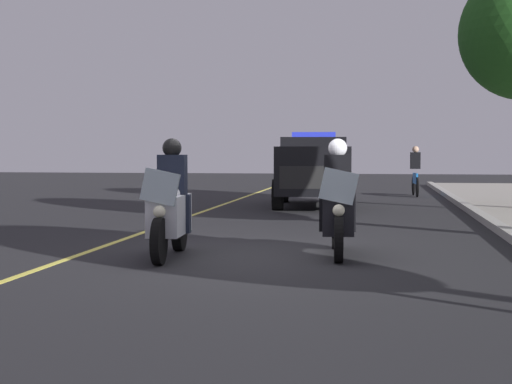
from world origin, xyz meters
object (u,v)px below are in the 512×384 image
Objects in this scene: police_motorcycle_lead_left at (170,209)px; cyclist_background at (415,171)px; police_motorcycle_lead_right at (338,208)px; police_suv at (314,168)px.

cyclist_background is (-15.78, 4.21, 0.14)m from police_motorcycle_lead_left.
police_motorcycle_lead_left is 1.00× the size of police_motorcycle_lead_right.
police_motorcycle_lead_right is (-0.60, 2.38, 0.00)m from police_motorcycle_lead_left.
police_motorcycle_lead_right is at bearing -6.88° from cyclist_background.
police_motorcycle_lead_right is 10.04m from police_suv.
police_motorcycle_lead_right is 0.43× the size of police_suv.
police_motorcycle_lead_right is at bearing 6.74° from police_suv.
police_motorcycle_lead_right reaches higher than cyclist_background.
police_suv is at bearing -173.26° from police_motorcycle_lead_right.
police_suv is 2.86× the size of cyclist_background.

